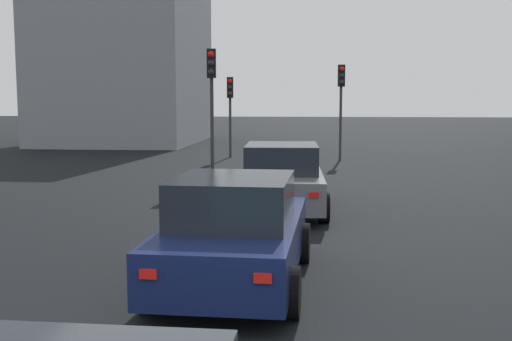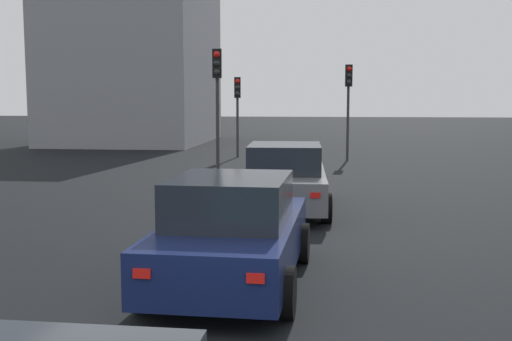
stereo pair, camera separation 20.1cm
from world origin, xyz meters
The scene contains 6 objects.
car_grey_lead centered at (9.55, -0.19, 0.76)m, with size 4.62×2.20×1.58m.
car_navy_second centered at (3.61, 0.15, 0.75)m, with size 4.30×2.10×1.57m.
traffic_light_near_left centered at (14.64, 2.28, 2.98)m, with size 0.32×0.30×4.14m.
traffic_light_near_right centered at (21.57, -2.02, 2.87)m, with size 0.32×0.30×3.98m.
traffic_light_far_left centered at (22.44, 2.75, 2.54)m, with size 0.33×0.31×3.51m.
building_facade_left centered at (31.33, 10.00, 4.97)m, with size 10.92×8.18×9.94m, color gray.
Camera 2 is at (-5.04, -1.16, 2.66)m, focal length 44.40 mm.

